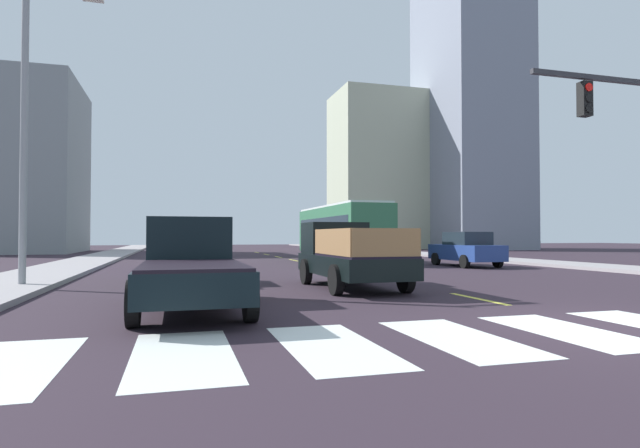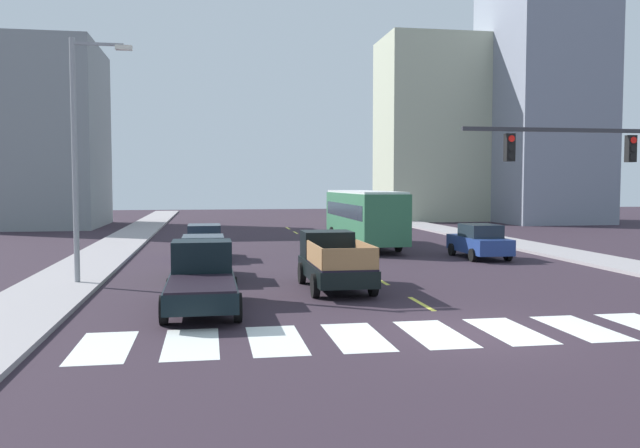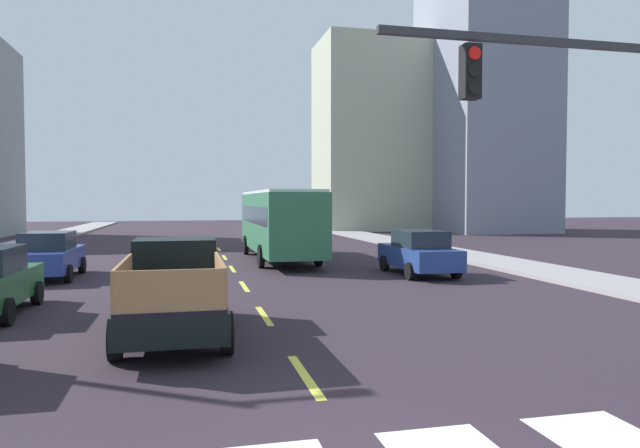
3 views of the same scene
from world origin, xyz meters
name	(u,v)px [view 2 (image 2 of 3)]	position (x,y,z in m)	size (l,w,h in m)	color
ground_plane	(472,332)	(0.00, 0.00, 0.00)	(160.00, 160.00, 0.00)	#2F232D
sidewalk_right	(547,250)	(11.94, 18.00, 0.07)	(2.95, 110.00, 0.15)	#9B9496
sidewalk_left	(98,258)	(-11.94, 18.00, 0.07)	(2.95, 110.00, 0.15)	#9B9496
crosswalk_stripe_0	(103,347)	(-8.97, 0.00, 0.00)	(1.28, 3.08, 0.01)	silver
crosswalk_stripe_1	(191,344)	(-6.97, 0.00, 0.00)	(1.28, 3.08, 0.01)	silver
crosswalk_stripe_2	(276,340)	(-4.98, 0.00, 0.00)	(1.28, 3.08, 0.01)	silver
crosswalk_stripe_3	(357,337)	(-2.99, 0.00, 0.00)	(1.28, 3.08, 0.01)	silver
crosswalk_stripe_4	(434,334)	(-1.00, 0.00, 0.00)	(1.28, 3.08, 0.01)	silver
crosswalk_stripe_5	(509,331)	(1.00, 0.00, 0.00)	(1.28, 3.08, 0.01)	silver
crosswalk_stripe_6	(580,328)	(2.99, 0.00, 0.00)	(1.28, 3.08, 0.01)	silver
lane_dash_0	(421,304)	(0.00, 4.00, 0.00)	(0.16, 2.40, 0.01)	#D5CD44
lane_dash_1	(380,280)	(0.00, 9.00, 0.00)	(0.16, 2.40, 0.01)	#D5CD44
lane_dash_2	(352,265)	(0.00, 14.00, 0.00)	(0.16, 2.40, 0.01)	#D5CD44
lane_dash_3	(332,253)	(0.00, 19.00, 0.00)	(0.16, 2.40, 0.01)	#D5CD44
lane_dash_4	(317,245)	(0.00, 24.00, 0.00)	(0.16, 2.40, 0.01)	#D5CD44
lane_dash_5	(305,238)	(0.00, 29.00, 0.00)	(0.16, 2.40, 0.01)	#D5CD44
lane_dash_6	(296,233)	(0.00, 34.00, 0.00)	(0.16, 2.40, 0.01)	#D5CD44
lane_dash_7	(288,228)	(0.00, 39.00, 0.00)	(0.16, 2.40, 0.01)	#D5CD44
pickup_stakebed	(333,262)	(-2.13, 7.62, 0.94)	(2.18, 5.20, 1.96)	black
pickup_dark	(202,278)	(-6.77, 4.30, 0.92)	(2.18, 5.20, 1.96)	black
city_bus	(364,214)	(2.47, 22.09, 1.95)	(2.72, 10.80, 3.32)	#316D48
sedan_mid	(203,257)	(-6.77, 10.54, 0.86)	(2.02, 4.40, 1.72)	#23592D
sedan_near_right	(479,241)	(6.87, 15.47, 0.86)	(2.02, 4.40, 1.72)	navy
sedan_near_left	(204,242)	(-6.77, 17.57, 0.86)	(2.02, 4.40, 1.72)	navy
streetlight_left	(79,150)	(-11.17, 9.55, 4.97)	(2.20, 0.28, 9.00)	gray
block_mid_left	(36,137)	(-21.15, 44.51, 7.78)	(10.82, 11.94, 15.57)	gray
block_mid_right	(432,130)	(16.09, 48.93, 9.20)	(10.48, 8.11, 18.41)	#ADB497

